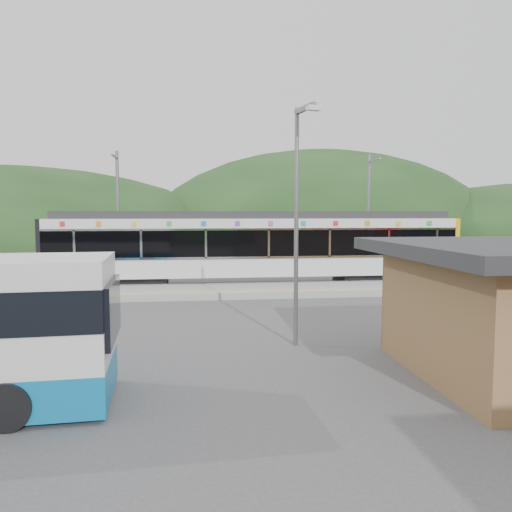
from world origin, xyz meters
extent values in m
plane|color=#4C4C4F|center=(0.00, 0.00, 0.00)|extent=(120.00, 120.00, 0.00)
ellipsoid|color=#1E3D19|center=(-28.00, 52.00, 0.00)|extent=(60.00, 45.00, 20.00)
ellipsoid|color=#1E3D19|center=(16.00, 54.00, 0.00)|extent=(52.00, 39.00, 26.00)
cube|color=#9E9E99|center=(0.00, 3.30, 0.15)|extent=(26.00, 3.20, 0.30)
cube|color=yellow|center=(0.00, 2.00, 0.30)|extent=(26.00, 0.10, 0.01)
cube|color=black|center=(-5.89, 6.00, 0.30)|extent=(3.20, 2.20, 0.56)
cube|color=black|center=(6.11, 6.00, 0.30)|extent=(3.20, 2.20, 0.56)
cube|color=silver|center=(0.11, 6.00, 1.04)|extent=(20.00, 2.90, 0.92)
cube|color=black|center=(0.11, 6.00, 2.23)|extent=(20.00, 2.96, 1.45)
cube|color=silver|center=(0.11, 4.50, 1.55)|extent=(20.00, 0.05, 0.10)
cube|color=silver|center=(0.11, 4.50, 2.90)|extent=(20.00, 0.05, 0.10)
cube|color=silver|center=(0.11, 6.00, 3.17)|extent=(20.00, 2.90, 0.45)
cube|color=#2D2D30|center=(0.11, 6.00, 3.58)|extent=(19.40, 2.50, 0.36)
cube|color=#E7B20C|center=(10.23, 6.00, 1.90)|extent=(0.24, 2.92, 3.00)
cube|color=black|center=(-9.99, 6.00, 1.90)|extent=(0.20, 2.92, 3.00)
cube|color=silver|center=(-8.39, 4.50, 2.23)|extent=(0.10, 0.05, 1.35)
cube|color=silver|center=(-5.39, 4.50, 2.23)|extent=(0.10, 0.05, 1.35)
cube|color=silver|center=(-2.39, 4.50, 2.23)|extent=(0.10, 0.05, 1.35)
cube|color=silver|center=(0.61, 4.50, 2.23)|extent=(0.10, 0.05, 1.35)
cube|color=silver|center=(3.61, 4.50, 2.23)|extent=(0.10, 0.05, 1.35)
cube|color=silver|center=(6.61, 4.50, 2.23)|extent=(0.10, 0.05, 1.35)
cube|color=silver|center=(9.11, 4.50, 2.23)|extent=(0.10, 0.05, 1.35)
cube|color=red|center=(-8.89, 4.51, 3.18)|extent=(0.22, 0.04, 0.22)
cube|color=orange|center=(-7.29, 4.51, 3.18)|extent=(0.22, 0.04, 0.22)
cube|color=yellow|center=(-5.69, 4.51, 3.18)|extent=(0.22, 0.04, 0.22)
cube|color=green|center=(-4.09, 4.51, 3.18)|extent=(0.22, 0.04, 0.22)
cube|color=blue|center=(-2.49, 4.51, 3.18)|extent=(0.22, 0.04, 0.22)
cube|color=purple|center=(-0.89, 4.51, 3.18)|extent=(0.22, 0.04, 0.22)
cube|color=#E54C8C|center=(0.71, 4.51, 3.18)|extent=(0.22, 0.04, 0.22)
cube|color=#19A5A5|center=(2.31, 4.51, 3.18)|extent=(0.22, 0.04, 0.22)
cube|color=red|center=(3.91, 4.51, 3.18)|extent=(0.22, 0.04, 0.22)
cube|color=orange|center=(5.51, 4.51, 3.18)|extent=(0.22, 0.04, 0.22)
cube|color=yellow|center=(7.11, 4.51, 3.18)|extent=(0.22, 0.04, 0.22)
cube|color=green|center=(8.71, 4.51, 3.18)|extent=(0.22, 0.04, 0.22)
cylinder|color=slate|center=(-7.00, 8.60, 3.50)|extent=(0.18, 0.18, 7.00)
cube|color=slate|center=(-7.00, 7.80, 6.60)|extent=(0.08, 1.80, 0.08)
cylinder|color=slate|center=(7.00, 8.60, 3.50)|extent=(0.18, 0.18, 7.00)
cube|color=slate|center=(7.00, 7.80, 6.60)|extent=(0.08, 1.80, 0.08)
cylinder|color=black|center=(-6.17, -9.43, 0.42)|extent=(1.00, 2.53, 0.85)
cylinder|color=slate|center=(-0.18, -5.72, 3.23)|extent=(0.12, 0.12, 6.46)
cube|color=slate|center=(-0.18, -6.20, 6.35)|extent=(0.36, 1.08, 0.12)
cube|color=silver|center=(-0.18, -6.69, 6.27)|extent=(0.38, 0.26, 0.12)
camera|label=1|loc=(-2.95, -19.08, 3.64)|focal=35.00mm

